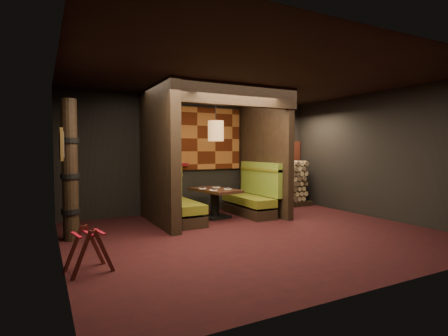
% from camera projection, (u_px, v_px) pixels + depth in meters
% --- Properties ---
extents(floor, '(6.50, 5.50, 0.02)m').
position_uv_depth(floor, '(257.00, 234.00, 6.41)').
color(floor, black).
rests_on(floor, ground).
extents(ceiling, '(6.50, 5.50, 0.02)m').
position_uv_depth(ceiling, '(258.00, 76.00, 6.25)').
color(ceiling, black).
rests_on(ceiling, ground).
extents(wall_back, '(6.50, 0.02, 2.85)m').
position_uv_depth(wall_back, '(197.00, 154.00, 8.77)').
color(wall_back, black).
rests_on(wall_back, ground).
extents(wall_front, '(6.50, 0.02, 2.85)m').
position_uv_depth(wall_front, '(393.00, 161.00, 3.89)').
color(wall_front, black).
rests_on(wall_front, ground).
extents(wall_left, '(0.02, 5.50, 2.85)m').
position_uv_depth(wall_left, '(59.00, 159.00, 4.82)').
color(wall_left, black).
rests_on(wall_left, ground).
extents(wall_right, '(0.02, 5.50, 2.85)m').
position_uv_depth(wall_right, '(379.00, 155.00, 7.84)').
color(wall_right, black).
rests_on(wall_right, ground).
extents(partition_left, '(0.20, 2.20, 2.85)m').
position_uv_depth(partition_left, '(158.00, 155.00, 7.16)').
color(partition_left, black).
rests_on(partition_left, floor).
extents(partition_right, '(0.15, 2.10, 2.85)m').
position_uv_depth(partition_right, '(264.00, 155.00, 8.43)').
color(partition_right, black).
rests_on(partition_right, floor).
extents(header_beam, '(2.85, 0.18, 0.44)m').
position_uv_depth(header_beam, '(237.00, 95.00, 6.87)').
color(header_beam, black).
rests_on(header_beam, partition_left).
extents(tapa_back_panel, '(2.40, 0.06, 1.55)m').
position_uv_depth(tapa_back_panel, '(197.00, 138.00, 8.69)').
color(tapa_back_panel, brown).
rests_on(tapa_back_panel, wall_back).
extents(tapa_side_panel, '(0.04, 1.85, 1.45)m').
position_uv_depth(tapa_side_panel, '(161.00, 135.00, 7.35)').
color(tapa_side_panel, brown).
rests_on(tapa_side_panel, partition_left).
extents(lacquer_shelf, '(0.60, 0.12, 0.07)m').
position_uv_depth(lacquer_shelf, '(176.00, 165.00, 8.41)').
color(lacquer_shelf, '#600C13').
rests_on(lacquer_shelf, wall_back).
extents(booth_bench_left, '(0.68, 1.60, 1.14)m').
position_uv_depth(booth_bench_left, '(176.00, 204.00, 7.40)').
color(booth_bench_left, black).
rests_on(booth_bench_left, floor).
extents(booth_bench_right, '(0.68, 1.60, 1.14)m').
position_uv_depth(booth_bench_right, '(252.00, 198.00, 8.28)').
color(booth_bench_right, black).
rests_on(booth_bench_right, floor).
extents(dining_table, '(0.89, 1.35, 0.66)m').
position_uv_depth(dining_table, '(215.00, 199.00, 7.90)').
color(dining_table, black).
rests_on(dining_table, floor).
extents(place_settings, '(0.64, 0.67, 0.03)m').
position_uv_depth(place_settings, '(215.00, 188.00, 7.88)').
color(place_settings, white).
rests_on(place_settings, dining_table).
extents(pendant_lamp, '(0.35, 0.35, 1.12)m').
position_uv_depth(pendant_lamp, '(216.00, 131.00, 7.77)').
color(pendant_lamp, olive).
rests_on(pendant_lamp, ceiling).
extents(framed_picture, '(0.05, 0.36, 0.46)m').
position_uv_depth(framed_picture, '(61.00, 145.00, 4.92)').
color(framed_picture, olive).
rests_on(framed_picture, wall_left).
extents(luggage_rack, '(0.62, 0.49, 0.61)m').
position_uv_depth(luggage_rack, '(88.00, 248.00, 4.43)').
color(luggage_rack, '#411510').
rests_on(luggage_rack, floor).
extents(totem_column, '(0.31, 0.31, 2.40)m').
position_uv_depth(totem_column, '(70.00, 171.00, 5.90)').
color(totem_column, black).
rests_on(totem_column, floor).
extents(firewood_stack, '(1.73, 0.70, 1.22)m').
position_uv_depth(firewood_stack, '(280.00, 184.00, 9.51)').
color(firewood_stack, black).
rests_on(firewood_stack, floor).
extents(mosaic_header, '(1.83, 0.10, 0.56)m').
position_uv_depth(mosaic_header, '(274.00, 151.00, 9.75)').
color(mosaic_header, maroon).
rests_on(mosaic_header, wall_back).
extents(bay_front_post, '(0.08, 0.08, 2.85)m').
position_uv_depth(bay_front_post, '(261.00, 154.00, 8.71)').
color(bay_front_post, black).
rests_on(bay_front_post, floor).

